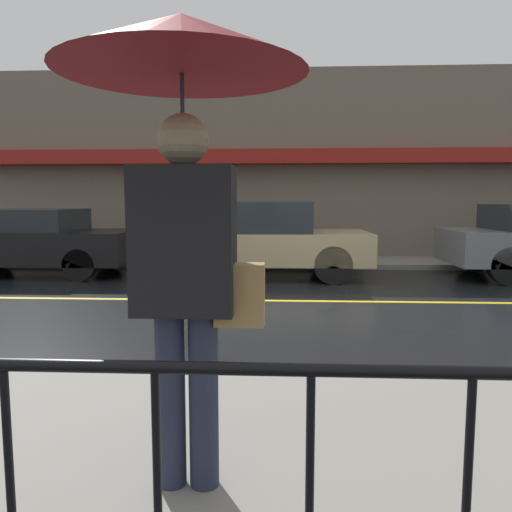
% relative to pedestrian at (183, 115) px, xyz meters
% --- Properties ---
extents(ground_plane, '(80.00, 80.00, 0.00)m').
position_rel_pedestrian_xyz_m(ground_plane, '(0.95, 5.17, -1.93)').
color(ground_plane, black).
extents(sidewalk_near, '(28.00, 2.99, 0.12)m').
position_rel_pedestrian_xyz_m(sidewalk_near, '(0.95, 0.16, -1.87)').
color(sidewalk_near, gray).
rests_on(sidewalk_near, ground_plane).
extents(sidewalk_far, '(28.00, 1.78, 0.12)m').
position_rel_pedestrian_xyz_m(sidewalk_far, '(0.95, 9.57, -1.87)').
color(sidewalk_far, gray).
rests_on(sidewalk_far, ground_plane).
extents(lane_marking, '(25.20, 0.12, 0.01)m').
position_rel_pedestrian_xyz_m(lane_marking, '(0.95, 5.17, -1.93)').
color(lane_marking, gold).
rests_on(lane_marking, ground_plane).
extents(building_storefront, '(28.00, 0.85, 4.81)m').
position_rel_pedestrian_xyz_m(building_storefront, '(0.95, 10.58, 0.49)').
color(building_storefront, '#706656').
rests_on(building_storefront, ground_plane).
extents(railing_foreground, '(12.00, 0.04, 1.00)m').
position_rel_pedestrian_xyz_m(railing_foreground, '(0.95, -1.09, -1.18)').
color(railing_foreground, black).
rests_on(railing_foreground, sidewalk_near).
extents(pedestrian, '(1.17, 1.17, 2.27)m').
position_rel_pedestrian_xyz_m(pedestrian, '(0.00, 0.00, 0.00)').
color(pedestrian, '#23283D').
rests_on(pedestrian, sidewalk_near).
extents(car_black, '(4.06, 1.78, 1.35)m').
position_rel_pedestrian_xyz_m(car_black, '(-4.67, 7.63, -1.23)').
color(car_black, black).
rests_on(car_black, ground_plane).
extents(car_tan, '(4.09, 1.93, 1.50)m').
position_rel_pedestrian_xyz_m(car_tan, '(0.09, 7.63, -1.16)').
color(car_tan, tan).
rests_on(car_tan, ground_plane).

